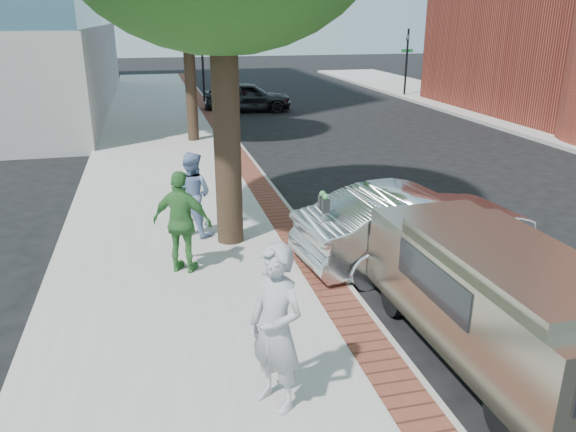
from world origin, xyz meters
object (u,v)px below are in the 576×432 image
object	(u,v)px
person_gray	(276,328)
person_officer	(192,194)
sedan_silver	(415,226)
bg_car	(248,97)
person_green	(182,222)
van	(489,292)
parking_meter	(324,216)

from	to	relation	value
person_gray	person_officer	xyz separation A→B (m)	(-0.47, 5.70, -0.12)
person_gray	sedan_silver	world-z (taller)	person_gray
sedan_silver	person_gray	bearing A→B (deg)	129.26
person_officer	bg_car	distance (m)	16.99
person_officer	person_green	world-z (taller)	person_green
person_gray	van	distance (m)	3.14
parking_meter	sedan_silver	distance (m)	1.97
parking_meter	person_officer	world-z (taller)	person_officer
bg_car	person_officer	bearing A→B (deg)	172.97
person_officer	person_green	xyz separation A→B (m)	(-0.31, -1.76, 0.04)
person_gray	sedan_silver	size ratio (longest dim) A/B	0.44
parking_meter	person_gray	size ratio (longest dim) A/B	0.74
parking_meter	bg_car	bearing A→B (deg)	84.03
parking_meter	person_green	xyz separation A→B (m)	(-2.36, 0.64, -0.14)
person_officer	sedan_silver	bearing A→B (deg)	-170.81
sedan_silver	bg_car	world-z (taller)	sedan_silver
sedan_silver	van	size ratio (longest dim) A/B	0.98
person_green	sedan_silver	bearing A→B (deg)	-158.13
person_green	person_gray	bearing A→B (deg)	127.72
person_gray	person_green	distance (m)	4.02
person_green	van	size ratio (longest dim) A/B	0.40
bg_car	van	distance (m)	21.61
sedan_silver	parking_meter	bearing A→B (deg)	92.08
bg_car	van	world-z (taller)	van
person_gray	person_officer	world-z (taller)	person_gray
bg_car	parking_meter	bearing A→B (deg)	-179.31
parking_meter	person_green	bearing A→B (deg)	164.85
parking_meter	person_green	size ratio (longest dim) A/B	0.81
parking_meter	person_officer	bearing A→B (deg)	130.43
person_gray	parking_meter	bearing A→B (deg)	121.12
bg_car	van	bearing A→B (deg)	-174.60
person_officer	van	bearing A→B (deg)	162.14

